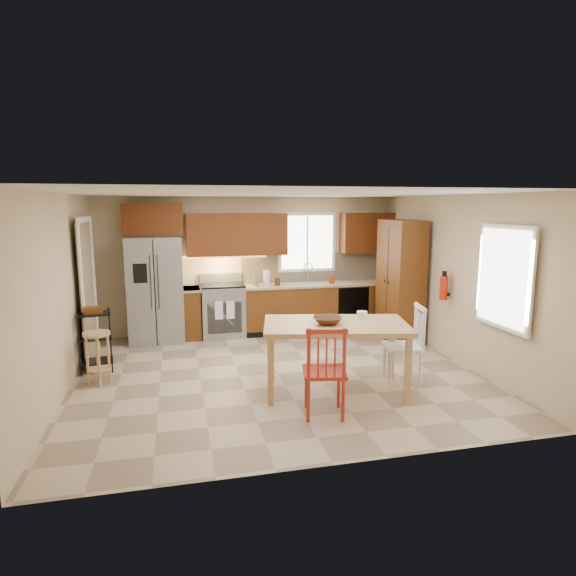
# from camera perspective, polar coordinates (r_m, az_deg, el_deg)

# --- Properties ---
(floor) EXTENTS (5.50, 5.50, 0.00)m
(floor) POSITION_cam_1_polar(r_m,az_deg,el_deg) (6.90, -1.23, -10.09)
(floor) COLOR tan
(floor) RESTS_ON ground
(ceiling) EXTENTS (5.50, 5.00, 0.02)m
(ceiling) POSITION_cam_1_polar(r_m,az_deg,el_deg) (6.49, -1.31, 11.14)
(ceiling) COLOR silver
(ceiling) RESTS_ON ground
(wall_back) EXTENTS (5.50, 0.02, 2.50)m
(wall_back) POSITION_cam_1_polar(r_m,az_deg,el_deg) (9.02, -4.55, 2.78)
(wall_back) COLOR #CCB793
(wall_back) RESTS_ON ground
(wall_front) EXTENTS (5.50, 0.02, 2.50)m
(wall_front) POSITION_cam_1_polar(r_m,az_deg,el_deg) (4.22, 5.78, -5.32)
(wall_front) COLOR #CCB793
(wall_front) RESTS_ON ground
(wall_left) EXTENTS (0.02, 5.00, 2.50)m
(wall_left) POSITION_cam_1_polar(r_m,az_deg,el_deg) (6.60, -25.33, -0.73)
(wall_left) COLOR #CCB793
(wall_left) RESTS_ON ground
(wall_right) EXTENTS (0.02, 5.00, 2.50)m
(wall_right) POSITION_cam_1_polar(r_m,az_deg,el_deg) (7.63, 19.38, 0.97)
(wall_right) COLOR #CCB793
(wall_right) RESTS_ON ground
(refrigerator) EXTENTS (0.92, 0.75, 1.82)m
(refrigerator) POSITION_cam_1_polar(r_m,az_deg,el_deg) (8.61, -15.40, -0.17)
(refrigerator) COLOR gray
(refrigerator) RESTS_ON floor
(range_stove) EXTENTS (0.76, 0.63, 0.92)m
(range_stove) POSITION_cam_1_polar(r_m,az_deg,el_deg) (8.78, -7.72, -2.71)
(range_stove) COLOR gray
(range_stove) RESTS_ON floor
(base_cabinet_narrow) EXTENTS (0.30, 0.60, 0.90)m
(base_cabinet_narrow) POSITION_cam_1_polar(r_m,az_deg,el_deg) (8.76, -11.32, -2.90)
(base_cabinet_narrow) COLOR #5D3411
(base_cabinet_narrow) RESTS_ON floor
(base_cabinet_run) EXTENTS (2.92, 0.60, 0.90)m
(base_cabinet_run) POSITION_cam_1_polar(r_m,az_deg,el_deg) (9.15, 3.83, -2.20)
(base_cabinet_run) COLOR #5D3411
(base_cabinet_run) RESTS_ON floor
(dishwasher) EXTENTS (0.60, 0.02, 0.78)m
(dishwasher) POSITION_cam_1_polar(r_m,az_deg,el_deg) (9.06, 7.75, -2.39)
(dishwasher) COLOR black
(dishwasher) RESTS_ON floor
(backsplash) EXTENTS (2.92, 0.03, 0.55)m
(backsplash) POSITION_cam_1_polar(r_m,az_deg,el_deg) (9.29, 3.36, 2.53)
(backsplash) COLOR beige
(backsplash) RESTS_ON wall_back
(upper_over_fridge) EXTENTS (1.00, 0.35, 0.55)m
(upper_over_fridge) POSITION_cam_1_polar(r_m,az_deg,el_deg) (8.69, -15.71, 7.80)
(upper_over_fridge) COLOR #57270E
(upper_over_fridge) RESTS_ON wall_back
(upper_left_block) EXTENTS (1.80, 0.35, 0.75)m
(upper_left_block) POSITION_cam_1_polar(r_m,az_deg,el_deg) (8.76, -6.05, 6.32)
(upper_left_block) COLOR #57270E
(upper_left_block) RESTS_ON wall_back
(upper_right_block) EXTENTS (1.00, 0.35, 0.75)m
(upper_right_block) POSITION_cam_1_polar(r_m,az_deg,el_deg) (9.40, 9.34, 6.48)
(upper_right_block) COLOR #57270E
(upper_right_block) RESTS_ON wall_back
(window_back) EXTENTS (1.12, 0.04, 1.12)m
(window_back) POSITION_cam_1_polar(r_m,az_deg,el_deg) (9.19, 2.26, 5.44)
(window_back) COLOR white
(window_back) RESTS_ON wall_back
(sink) EXTENTS (0.62, 0.46, 0.16)m
(sink) POSITION_cam_1_polar(r_m,az_deg,el_deg) (9.02, 2.70, 0.29)
(sink) COLOR gray
(sink) RESTS_ON base_cabinet_run
(undercab_glow) EXTENTS (1.60, 0.30, 0.01)m
(undercab_glow) POSITION_cam_1_polar(r_m,az_deg,el_deg) (8.74, -7.94, 3.68)
(undercab_glow) COLOR #FFBF66
(undercab_glow) RESTS_ON wall_back
(soap_bottle) EXTENTS (0.09, 0.09, 0.19)m
(soap_bottle) POSITION_cam_1_polar(r_m,az_deg,el_deg) (9.01, 5.21, 1.13)
(soap_bottle) COLOR #AA1F0B
(soap_bottle) RESTS_ON base_cabinet_run
(paper_towel) EXTENTS (0.12, 0.12, 0.28)m
(paper_towel) POSITION_cam_1_polar(r_m,az_deg,el_deg) (8.75, -2.57, 1.19)
(paper_towel) COLOR silver
(paper_towel) RESTS_ON base_cabinet_run
(canister_steel) EXTENTS (0.11, 0.11, 0.18)m
(canister_steel) POSITION_cam_1_polar(r_m,az_deg,el_deg) (8.72, -3.86, 0.82)
(canister_steel) COLOR gray
(canister_steel) RESTS_ON base_cabinet_run
(canister_wood) EXTENTS (0.10, 0.10, 0.14)m
(canister_wood) POSITION_cam_1_polar(r_m,az_deg,el_deg) (8.77, -1.24, 0.76)
(canister_wood) COLOR #462512
(canister_wood) RESTS_ON base_cabinet_run
(pantry) EXTENTS (0.50, 0.95, 2.10)m
(pantry) POSITION_cam_1_polar(r_m,az_deg,el_deg) (8.54, 13.18, 0.80)
(pantry) COLOR #5D3411
(pantry) RESTS_ON floor
(fire_extinguisher) EXTENTS (0.12, 0.12, 0.36)m
(fire_extinguisher) POSITION_cam_1_polar(r_m,az_deg,el_deg) (7.72, 17.97, 0.01)
(fire_extinguisher) COLOR #AA1F0B
(fire_extinguisher) RESTS_ON wall_right
(window_right) EXTENTS (0.04, 1.02, 1.32)m
(window_right) POSITION_cam_1_polar(r_m,az_deg,el_deg) (6.63, 24.27, 1.15)
(window_right) COLOR white
(window_right) RESTS_ON wall_right
(doorway) EXTENTS (0.04, 0.95, 2.10)m
(doorway) POSITION_cam_1_polar(r_m,az_deg,el_deg) (7.88, -22.72, -0.45)
(doorway) COLOR #8C7A59
(doorway) RESTS_ON wall_left
(dining_table) EXTENTS (1.96, 1.36, 0.87)m
(dining_table) POSITION_cam_1_polar(r_m,az_deg,el_deg) (6.19, 5.63, -8.24)
(dining_table) COLOR tan
(dining_table) RESTS_ON floor
(chair_red) EXTENTS (0.58, 0.58, 1.05)m
(chair_red) POSITION_cam_1_polar(r_m,az_deg,el_deg) (5.47, 4.33, -9.68)
(chair_red) COLOR maroon
(chair_red) RESTS_ON floor
(chair_white) EXTENTS (0.58, 0.58, 1.05)m
(chair_white) POSITION_cam_1_polar(r_m,az_deg,el_deg) (6.56, 13.43, -6.59)
(chair_white) COLOR silver
(chair_white) RESTS_ON floor
(table_bowl) EXTENTS (0.43, 0.43, 0.09)m
(table_bowl) POSITION_cam_1_polar(r_m,az_deg,el_deg) (6.03, 4.69, -4.28)
(table_bowl) COLOR #462512
(table_bowl) RESTS_ON dining_table
(table_jar) EXTENTS (0.18, 0.18, 0.18)m
(table_jar) POSITION_cam_1_polar(r_m,az_deg,el_deg) (6.29, 8.76, -3.45)
(table_jar) COLOR silver
(table_jar) RESTS_ON dining_table
(bar_stool) EXTENTS (0.39, 0.39, 0.71)m
(bar_stool) POSITION_cam_1_polar(r_m,az_deg,el_deg) (6.88, -21.58, -7.75)
(bar_stool) COLOR tan
(bar_stool) RESTS_ON floor
(utility_cart) EXTENTS (0.49, 0.40, 0.89)m
(utility_cart) POSITION_cam_1_polar(r_m,az_deg,el_deg) (7.38, -21.87, -5.85)
(utility_cart) COLOR black
(utility_cart) RESTS_ON floor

